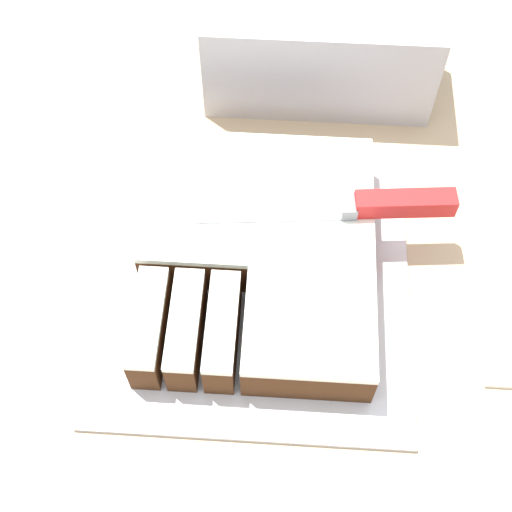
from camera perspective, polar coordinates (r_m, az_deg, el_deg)
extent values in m
plane|color=#7F705B|center=(1.64, -0.27, -17.78)|extent=(8.00, 8.00, 0.00)
cube|color=tan|center=(1.19, -0.36, -12.57)|extent=(1.40, 1.10, 0.93)
cube|color=silver|center=(0.76, 0.00, -1.19)|extent=(0.32, 0.37, 0.01)
cube|color=#472814|center=(0.77, 0.26, 3.46)|extent=(0.24, 0.17, 0.05)
cube|color=white|center=(0.75, 0.27, 4.67)|extent=(0.24, 0.17, 0.01)
cube|color=#472814|center=(0.70, 4.23, -6.34)|extent=(0.12, 0.11, 0.05)
cube|color=white|center=(0.67, 4.38, -5.36)|extent=(0.12, 0.11, 0.01)
cube|color=#472814|center=(0.71, -8.45, -5.83)|extent=(0.03, 0.11, 0.05)
cube|color=white|center=(0.68, -8.74, -4.83)|extent=(0.03, 0.11, 0.01)
cube|color=#472814|center=(0.70, -5.58, -6.03)|extent=(0.03, 0.11, 0.05)
cube|color=white|center=(0.68, -5.78, -5.03)|extent=(0.03, 0.11, 0.01)
cube|color=#472814|center=(0.70, -2.68, -6.21)|extent=(0.03, 0.11, 0.05)
cube|color=white|center=(0.67, -2.77, -5.22)|extent=(0.03, 0.11, 0.01)
cube|color=silver|center=(0.73, 1.45, 3.56)|extent=(0.16, 0.04, 0.00)
cube|color=slate|center=(0.73, 7.40, 3.95)|extent=(0.02, 0.03, 0.02)
cube|color=red|center=(0.74, 11.84, 4.15)|extent=(0.10, 0.03, 0.02)
cube|color=#B2B2B7|center=(0.89, 5.15, 16.27)|extent=(0.27, 0.12, 0.13)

